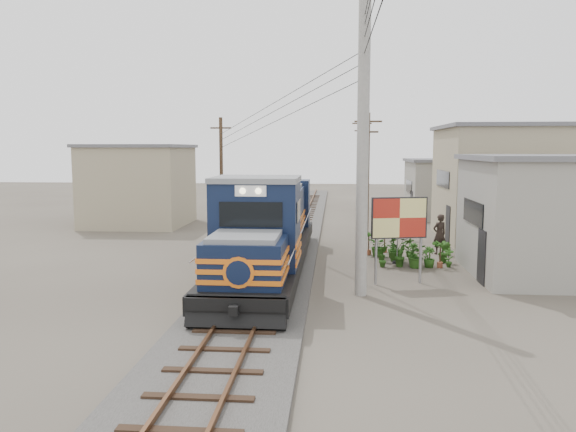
# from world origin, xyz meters

# --- Properties ---
(ground) EXTENTS (120.00, 120.00, 0.00)m
(ground) POSITION_xyz_m (0.00, 0.00, 0.00)
(ground) COLOR #473F35
(ground) RESTS_ON ground
(ballast) EXTENTS (3.60, 70.00, 0.16)m
(ballast) POSITION_xyz_m (0.00, 10.00, 0.08)
(ballast) COLOR #595651
(ballast) RESTS_ON ground
(track) EXTENTS (1.15, 70.00, 0.12)m
(track) POSITION_xyz_m (0.00, 10.00, 0.26)
(track) COLOR #51331E
(track) RESTS_ON ground
(locomotive) EXTENTS (2.87, 15.63, 3.87)m
(locomotive) POSITION_xyz_m (0.00, 2.76, 1.70)
(locomotive) COLOR black
(locomotive) RESTS_ON ground
(utility_pole_main) EXTENTS (0.40, 0.40, 10.00)m
(utility_pole_main) POSITION_xyz_m (3.50, -0.50, 5.00)
(utility_pole_main) COLOR #9E9B93
(utility_pole_main) RESTS_ON ground
(wooden_pole_mid) EXTENTS (1.60, 0.24, 7.00)m
(wooden_pole_mid) POSITION_xyz_m (4.50, 14.00, 3.68)
(wooden_pole_mid) COLOR #4C3826
(wooden_pole_mid) RESTS_ON ground
(wooden_pole_far) EXTENTS (1.60, 0.24, 7.50)m
(wooden_pole_far) POSITION_xyz_m (4.80, 28.00, 3.93)
(wooden_pole_far) COLOR #4C3826
(wooden_pole_far) RESTS_ON ground
(wooden_pole_left) EXTENTS (1.60, 0.24, 7.00)m
(wooden_pole_left) POSITION_xyz_m (-5.00, 18.00, 3.68)
(wooden_pole_left) COLOR #4C3826
(wooden_pole_left) RESTS_ON ground
(power_lines) EXTENTS (9.65, 19.00, 3.30)m
(power_lines) POSITION_xyz_m (-0.14, 8.49, 7.56)
(power_lines) COLOR black
(power_lines) RESTS_ON ground
(shophouse_front) EXTENTS (7.35, 6.30, 4.70)m
(shophouse_front) POSITION_xyz_m (11.50, 3.00, 2.36)
(shophouse_front) COLOR gray
(shophouse_front) RESTS_ON ground
(shophouse_mid) EXTENTS (8.40, 7.35, 6.20)m
(shophouse_mid) POSITION_xyz_m (12.50, 12.00, 3.11)
(shophouse_mid) COLOR gray
(shophouse_mid) RESTS_ON ground
(shophouse_back) EXTENTS (6.30, 6.30, 4.20)m
(shophouse_back) POSITION_xyz_m (11.00, 22.00, 2.11)
(shophouse_back) COLOR gray
(shophouse_back) RESTS_ON ground
(shophouse_left) EXTENTS (6.30, 6.30, 5.20)m
(shophouse_left) POSITION_xyz_m (-10.00, 16.00, 2.61)
(shophouse_left) COLOR gray
(shophouse_left) RESTS_ON ground
(billboard) EXTENTS (2.05, 0.58, 3.20)m
(billboard) POSITION_xyz_m (4.94, 1.19, 2.36)
(billboard) COLOR #99999E
(billboard) RESTS_ON ground
(market_umbrella) EXTENTS (2.15, 2.15, 2.14)m
(market_umbrella) POSITION_xyz_m (5.31, 4.91, 1.88)
(market_umbrella) COLOR black
(market_umbrella) RESTS_ON ground
(vendor) EXTENTS (0.82, 0.70, 1.90)m
(vendor) POSITION_xyz_m (7.53, 7.30, 0.95)
(vendor) COLOR black
(vendor) RESTS_ON ground
(plant_nursery) EXTENTS (3.66, 3.45, 1.06)m
(plant_nursery) POSITION_xyz_m (5.58, 5.20, 0.49)
(plant_nursery) COLOR #265317
(plant_nursery) RESTS_ON ground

